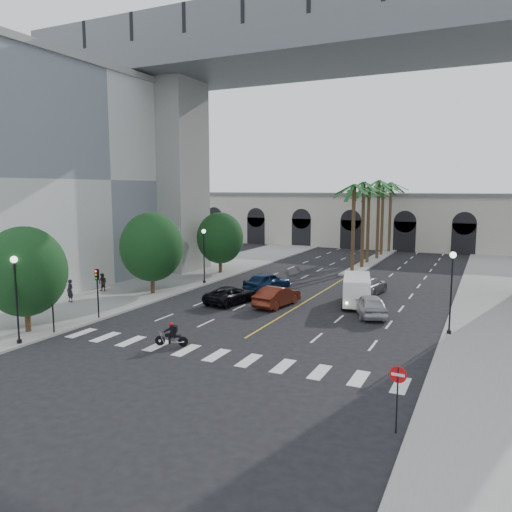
{
  "coord_description": "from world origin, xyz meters",
  "views": [
    {
      "loc": [
        13.46,
        -24.75,
        9.24
      ],
      "look_at": [
        -1.12,
        6.0,
        4.6
      ],
      "focal_mm": 35.0,
      "sensor_mm": 36.0,
      "label": 1
    }
  ],
  "objects_px": {
    "car_d": "(367,286)",
    "pedestrian_a": "(70,291)",
    "car_e": "(267,281)",
    "pedestrian_b": "(103,282)",
    "traffic_signal_far": "(97,285)",
    "do_not_enter_sign": "(398,385)",
    "car_c": "(231,295)",
    "cargo_van": "(357,289)",
    "lamp_post_left_far": "(204,251)",
    "car_b": "(277,296)",
    "traffic_signal_near": "(52,296)",
    "lamp_post_left_near": "(16,292)",
    "motorcycle_rider": "(172,335)",
    "lamp_post_right": "(451,286)",
    "car_a": "(370,305)"
  },
  "relations": [
    {
      "from": "car_d",
      "to": "pedestrian_b",
      "type": "relative_size",
      "value": 3.49
    },
    {
      "from": "car_c",
      "to": "pedestrian_b",
      "type": "bearing_deg",
      "value": 17.26
    },
    {
      "from": "car_a",
      "to": "car_b",
      "type": "bearing_deg",
      "value": -22.9
    },
    {
      "from": "car_b",
      "to": "car_c",
      "type": "relative_size",
      "value": 0.98
    },
    {
      "from": "traffic_signal_far",
      "to": "pedestrian_a",
      "type": "distance_m",
      "value": 6.42
    },
    {
      "from": "traffic_signal_near",
      "to": "car_b",
      "type": "bearing_deg",
      "value": 53.4
    },
    {
      "from": "traffic_signal_near",
      "to": "pedestrian_a",
      "type": "distance_m",
      "value": 8.94
    },
    {
      "from": "traffic_signal_far",
      "to": "pedestrian_b",
      "type": "distance_m",
      "value": 9.63
    },
    {
      "from": "lamp_post_left_far",
      "to": "lamp_post_right",
      "type": "bearing_deg",
      "value": -19.33
    },
    {
      "from": "lamp_post_right",
      "to": "car_a",
      "type": "height_order",
      "value": "lamp_post_right"
    },
    {
      "from": "lamp_post_left_far",
      "to": "lamp_post_right",
      "type": "relative_size",
      "value": 1.0
    },
    {
      "from": "lamp_post_left_far",
      "to": "car_c",
      "type": "distance_m",
      "value": 8.89
    },
    {
      "from": "lamp_post_right",
      "to": "car_e",
      "type": "bearing_deg",
      "value": 153.9
    },
    {
      "from": "car_e",
      "to": "pedestrian_b",
      "type": "height_order",
      "value": "pedestrian_b"
    },
    {
      "from": "traffic_signal_near",
      "to": "car_b",
      "type": "height_order",
      "value": "traffic_signal_near"
    },
    {
      "from": "pedestrian_b",
      "to": "lamp_post_left_far",
      "type": "bearing_deg",
      "value": 49.46
    },
    {
      "from": "lamp_post_left_near",
      "to": "lamp_post_left_far",
      "type": "relative_size",
      "value": 1.0
    },
    {
      "from": "car_d",
      "to": "do_not_enter_sign",
      "type": "distance_m",
      "value": 25.3
    },
    {
      "from": "motorcycle_rider",
      "to": "car_c",
      "type": "bearing_deg",
      "value": 83.88
    },
    {
      "from": "car_b",
      "to": "pedestrian_b",
      "type": "xyz_separation_m",
      "value": [
        -15.98,
        -1.98,
        0.14
      ]
    },
    {
      "from": "lamp_post_left_far",
      "to": "traffic_signal_far",
      "type": "height_order",
      "value": "lamp_post_left_far"
    },
    {
      "from": "lamp_post_right",
      "to": "traffic_signal_far",
      "type": "distance_m",
      "value": 23.62
    },
    {
      "from": "traffic_signal_near",
      "to": "car_c",
      "type": "distance_m",
      "value": 14.04
    },
    {
      "from": "cargo_van",
      "to": "pedestrian_b",
      "type": "bearing_deg",
      "value": 179.09
    },
    {
      "from": "traffic_signal_near",
      "to": "car_d",
      "type": "height_order",
      "value": "traffic_signal_near"
    },
    {
      "from": "car_d",
      "to": "cargo_van",
      "type": "distance_m",
      "value": 4.39
    },
    {
      "from": "car_d",
      "to": "car_a",
      "type": "bearing_deg",
      "value": 109.59
    },
    {
      "from": "car_c",
      "to": "lamp_post_right",
      "type": "bearing_deg",
      "value": -176.05
    },
    {
      "from": "lamp_post_right",
      "to": "car_c",
      "type": "height_order",
      "value": "lamp_post_right"
    },
    {
      "from": "lamp_post_left_near",
      "to": "car_c",
      "type": "bearing_deg",
      "value": 67.91
    },
    {
      "from": "traffic_signal_far",
      "to": "pedestrian_a",
      "type": "bearing_deg",
      "value": 153.04
    },
    {
      "from": "traffic_signal_far",
      "to": "motorcycle_rider",
      "type": "xyz_separation_m",
      "value": [
        8.13,
        -2.67,
        -1.86
      ]
    },
    {
      "from": "lamp_post_left_near",
      "to": "car_c",
      "type": "xyz_separation_m",
      "value": [
        6.11,
        15.06,
        -2.53
      ]
    },
    {
      "from": "car_d",
      "to": "traffic_signal_near",
      "type": "bearing_deg",
      "value": 58.75
    },
    {
      "from": "cargo_van",
      "to": "lamp_post_left_far",
      "type": "bearing_deg",
      "value": 157.6
    },
    {
      "from": "traffic_signal_near",
      "to": "pedestrian_b",
      "type": "bearing_deg",
      "value": 118.86
    },
    {
      "from": "car_c",
      "to": "do_not_enter_sign",
      "type": "height_order",
      "value": "do_not_enter_sign"
    },
    {
      "from": "car_b",
      "to": "car_e",
      "type": "relative_size",
      "value": 0.99
    },
    {
      "from": "traffic_signal_near",
      "to": "lamp_post_left_near",
      "type": "bearing_deg",
      "value": -92.29
    },
    {
      "from": "traffic_signal_near",
      "to": "car_c",
      "type": "bearing_deg",
      "value": 64.42
    },
    {
      "from": "lamp_post_right",
      "to": "car_d",
      "type": "distance_m",
      "value": 12.75
    },
    {
      "from": "car_e",
      "to": "pedestrian_a",
      "type": "distance_m",
      "value": 16.79
    },
    {
      "from": "lamp_post_right",
      "to": "do_not_enter_sign",
      "type": "relative_size",
      "value": 2.02
    },
    {
      "from": "car_c",
      "to": "do_not_enter_sign",
      "type": "xyz_separation_m",
      "value": [
        15.9,
        -16.39,
        1.23
      ]
    },
    {
      "from": "car_d",
      "to": "pedestrian_a",
      "type": "bearing_deg",
      "value": 38.67
    },
    {
      "from": "lamp_post_left_near",
      "to": "motorcycle_rider",
      "type": "relative_size",
      "value": 2.75
    },
    {
      "from": "lamp_post_left_far",
      "to": "car_c",
      "type": "height_order",
      "value": "lamp_post_left_far"
    },
    {
      "from": "traffic_signal_far",
      "to": "do_not_enter_sign",
      "type": "relative_size",
      "value": 1.38
    },
    {
      "from": "pedestrian_a",
      "to": "car_c",
      "type": "bearing_deg",
      "value": 36.12
    },
    {
      "from": "car_a",
      "to": "traffic_signal_near",
      "type": "bearing_deg",
      "value": 13.99
    }
  ]
}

